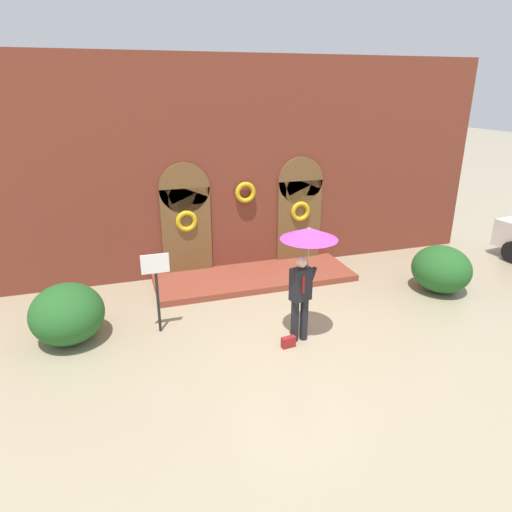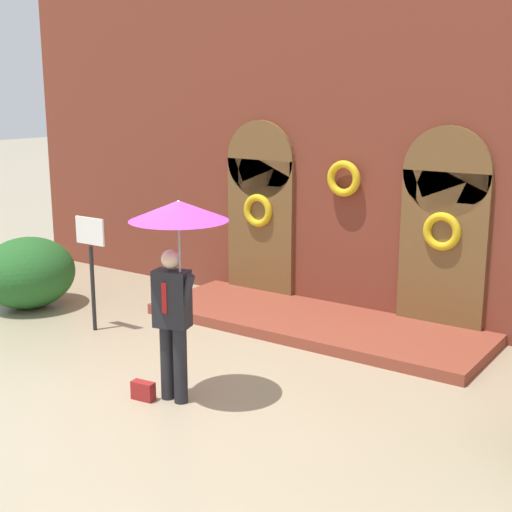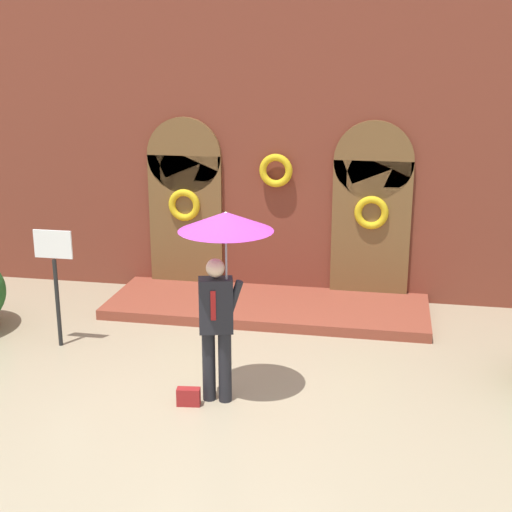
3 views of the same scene
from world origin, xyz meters
name	(u,v)px [view 3 (image 3 of 3)]	position (x,y,z in m)	size (l,w,h in m)	color
ground_plane	(225,396)	(0.00, 0.00, 0.00)	(80.00, 80.00, 0.00)	tan
building_facade	(279,140)	(0.00, 4.15, 2.68)	(14.00, 2.30, 5.60)	brown
person_with_umbrella	(223,250)	(0.03, -0.11, 1.91)	(1.10, 1.10, 2.36)	black
handbag	(189,397)	(-0.37, -0.31, 0.11)	(0.28, 0.12, 0.22)	maroon
sign_post	(55,269)	(-2.70, 1.11, 1.16)	(0.56, 0.06, 1.72)	black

